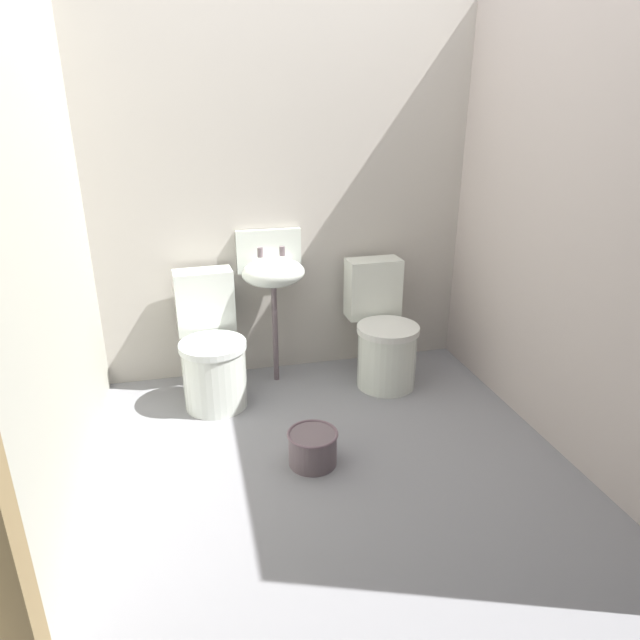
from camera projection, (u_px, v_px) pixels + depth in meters
ground_plane at (334, 475)px, 2.86m from camera, size 2.82×2.87×0.08m
wall_back at (284, 198)px, 3.57m from camera, size 2.82×0.10×2.35m
wall_left at (27, 256)px, 2.23m from camera, size 0.10×2.67×2.35m
wall_right at (574, 225)px, 2.78m from camera, size 0.10×2.67×2.35m
toilet_left at (212, 352)px, 3.41m from camera, size 0.43×0.61×0.78m
toilet_right at (383, 335)px, 3.65m from camera, size 0.41×0.60×0.78m
sink at (273, 271)px, 3.51m from camera, size 0.42×0.35×0.99m
bucket at (313, 447)px, 2.85m from camera, size 0.26×0.26×0.18m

